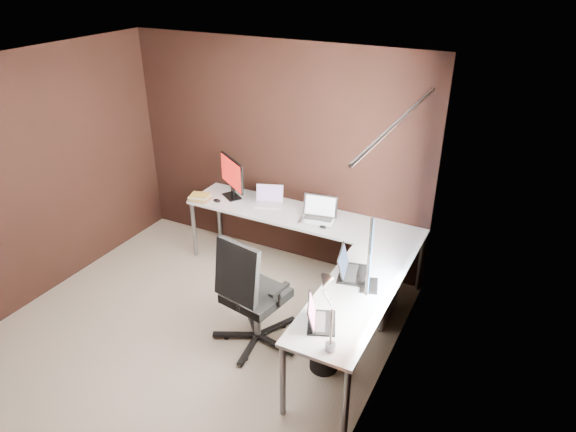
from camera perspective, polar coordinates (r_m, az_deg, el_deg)
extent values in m
cube|color=#9F927C|center=(5.15, -11.00, -12.90)|extent=(3.60, 3.60, 0.00)
cube|color=white|center=(4.04, -14.23, 15.37)|extent=(3.60, 3.60, 0.00)
cube|color=black|center=(5.82, -1.36, 6.89)|extent=(3.60, 0.00, 2.50)
cube|color=black|center=(5.70, -26.75, 3.40)|extent=(0.00, 3.60, 2.50)
cube|color=black|center=(3.70, 10.09, -6.47)|extent=(0.00, 3.60, 2.50)
cube|color=white|center=(3.89, 11.76, -1.38)|extent=(0.00, 1.00, 1.30)
cube|color=orange|center=(3.42, 7.31, -9.43)|extent=(0.01, 0.35, 2.00)
cube|color=orange|center=(4.62, 13.64, 0.42)|extent=(0.01, 0.35, 2.00)
cylinder|color=slate|center=(3.59, 12.44, 10.46)|extent=(0.02, 1.90, 0.02)
cube|color=white|center=(5.59, 1.53, 0.00)|extent=(2.65, 0.60, 0.03)
cube|color=white|center=(4.37, 7.29, -8.89)|extent=(0.60, 1.65, 0.03)
cylinder|color=slate|center=(6.18, -10.39, -1.49)|extent=(0.05, 0.05, 0.70)
cylinder|color=slate|center=(6.54, -7.70, 0.46)|extent=(0.05, 0.05, 0.70)
cylinder|color=slate|center=(4.14, -0.59, -17.83)|extent=(0.05, 0.05, 0.70)
cylinder|color=slate|center=(4.00, 6.46, -20.14)|extent=(0.05, 0.05, 0.70)
cylinder|color=slate|center=(5.64, 14.54, -4.95)|extent=(0.05, 0.05, 0.70)
cube|color=white|center=(5.23, 9.32, -7.82)|extent=(0.42, 0.50, 0.60)
cube|color=black|center=(6.02, -6.27, 2.19)|extent=(0.28, 0.26, 0.01)
cube|color=black|center=(6.01, -6.13, 2.77)|extent=(0.06, 0.06, 0.11)
cube|color=black|center=(5.91, -6.24, 4.79)|extent=(0.47, 0.32, 0.35)
cube|color=#B81710|center=(5.91, -6.37, 4.76)|extent=(0.43, 0.29, 0.32)
cube|color=black|center=(4.49, 8.98, -7.62)|extent=(0.21, 0.27, 0.01)
cube|color=black|center=(4.45, 8.78, -6.95)|extent=(0.05, 0.06, 0.11)
cube|color=black|center=(4.32, 9.00, -4.27)|extent=(0.20, 0.60, 0.38)
cube|color=blue|center=(4.32, 9.20, -4.28)|extent=(0.17, 0.56, 0.35)
cube|color=white|center=(5.80, -2.16, 1.31)|extent=(0.36, 0.31, 0.02)
cube|color=white|center=(5.83, -2.05, 2.57)|extent=(0.31, 0.16, 0.19)
cube|color=#7C5A9A|center=(5.82, -2.06, 2.55)|extent=(0.27, 0.14, 0.16)
cube|color=silver|center=(5.47, 3.29, -0.43)|extent=(0.41, 0.31, 0.02)
cube|color=silver|center=(5.50, 3.60, 1.17)|extent=(0.38, 0.13, 0.23)
cube|color=white|center=(5.49, 3.58, 1.14)|extent=(0.33, 0.11, 0.20)
cube|color=black|center=(4.61, 7.22, -6.42)|extent=(0.32, 0.39, 0.02)
cube|color=black|center=(4.56, 6.14, -5.05)|extent=(0.14, 0.36, 0.22)
cube|color=#1C263B|center=(4.56, 6.21, -5.06)|extent=(0.12, 0.31, 0.19)
cube|color=black|center=(4.04, 3.75, -11.73)|extent=(0.31, 0.36, 0.02)
cube|color=black|center=(3.98, 2.61, -10.55)|extent=(0.17, 0.30, 0.19)
cube|color=#CE5583|center=(3.98, 2.70, -10.55)|extent=(0.14, 0.26, 0.16)
cube|color=tan|center=(6.00, -9.75, 1.86)|extent=(0.24, 0.20, 0.02)
cube|color=gold|center=(5.99, -9.76, 2.05)|extent=(0.23, 0.19, 0.02)
cube|color=silver|center=(5.98, -9.78, 2.20)|extent=(0.25, 0.22, 0.02)
cube|color=gold|center=(5.97, -9.79, 2.34)|extent=(0.24, 0.21, 0.01)
ellipsoid|color=black|center=(5.92, -7.92, 1.71)|extent=(0.11, 0.09, 0.04)
ellipsoid|color=black|center=(5.32, 3.89, -1.22)|extent=(0.08, 0.05, 0.03)
cylinder|color=slate|center=(3.81, 4.71, -14.27)|extent=(0.08, 0.08, 0.06)
cylinder|color=slate|center=(3.69, 4.82, -12.16)|extent=(0.02, 0.02, 0.31)
cylinder|color=slate|center=(3.60, 4.40, -9.08)|extent=(0.02, 0.17, 0.23)
cone|color=slate|center=(3.62, 4.15, -7.30)|extent=(0.10, 0.12, 0.13)
cylinder|color=slate|center=(4.86, -3.47, -11.04)|extent=(0.06, 0.06, 0.41)
cube|color=black|center=(4.72, -3.55, -8.81)|extent=(0.57, 0.57, 0.09)
cube|color=black|center=(4.37, -5.70, -6.27)|extent=(0.46, 0.20, 0.54)
cylinder|color=black|center=(4.66, 4.02, -15.09)|extent=(0.33, 0.33, 0.29)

